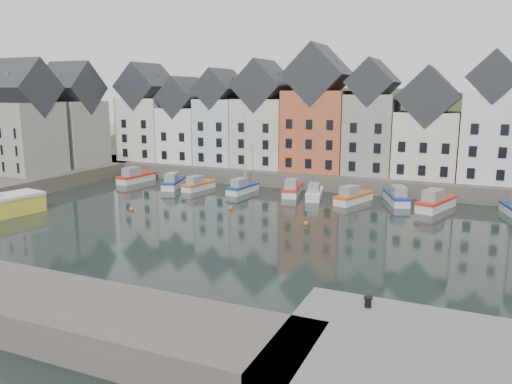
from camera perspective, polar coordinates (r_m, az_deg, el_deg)
The scene contains 17 objects.
ground at distance 48.28m, azimuth -2.93°, elevation -4.46°, with size 260.00×260.00×0.00m, color black.
far_quay at distance 75.45m, azimuth 7.30°, elevation 2.04°, with size 90.00×16.00×2.00m, color #534A3F.
near_quay at distance 24.73m, azimuth 24.42°, elevation -19.27°, with size 18.00×10.00×2.00m, color #60605E.
hillside at distance 104.44m, azimuth 11.13°, elevation -6.14°, with size 153.60×70.40×64.00m.
far_terrace at distance 71.81m, azimuth 9.49°, elevation 7.83°, with size 72.37×8.16×17.78m.
left_terrace at distance 79.22m, azimuth -22.46°, elevation 7.45°, with size 7.65×17.00×15.69m.
mooring_buoys at distance 54.59m, azimuth -4.19°, elevation -2.43°, with size 20.50×5.50×0.50m.
boat_a at distance 75.77m, azimuth -13.62°, elevation 1.66°, with size 2.63×6.74×2.53m.
boat_b at distance 70.46m, azimuth -9.42°, elevation 1.07°, with size 3.61×6.50×2.39m.
boat_c at distance 68.49m, azimuth -6.65°, elevation 0.79°, with size 2.50×5.83×2.17m.
boat_d at distance 65.97m, azimuth -1.61°, elevation 0.52°, with size 2.46×5.95×11.05m.
boat_e at distance 64.77m, azimuth 4.14°, elevation 0.29°, with size 3.18×6.54×2.41m.
boat_f at distance 62.97m, azimuth 6.69°, elevation -0.13°, with size 2.94×6.03×2.22m.
boat_g at distance 61.13m, azimuth 10.99°, elevation -0.58°, with size 3.84×6.45×2.37m.
boat_h at distance 62.19m, azimuth 15.79°, elevation -0.58°, with size 4.11×6.61×2.43m.
boat_i at distance 60.14m, azimuth 19.83°, elevation -1.17°, with size 4.22×7.25×2.66m.
mooring_bollard at distance 27.62m, azimuth 12.69°, elevation -12.12°, with size 0.48×0.48×0.56m.
Camera 1 is at (20.88, -41.47, 13.22)m, focal length 35.00 mm.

